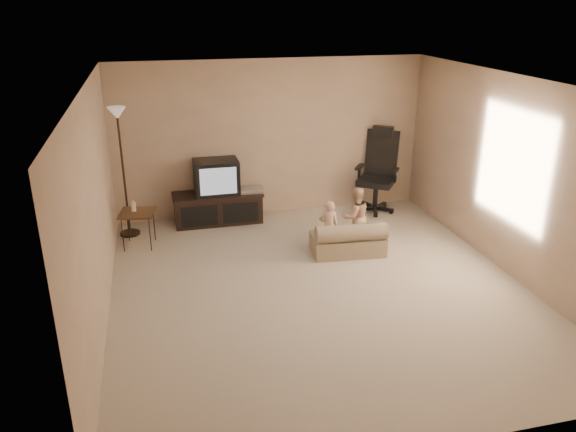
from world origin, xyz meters
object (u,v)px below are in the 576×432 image
object	(u,v)px
tv_stand	(218,197)
child_sofa	(349,241)
side_table	(137,213)
toddler_right	(356,217)
office_chair	(378,181)
floor_lamp	(120,144)
toddler_left	(329,227)

from	to	relation	value
tv_stand	child_sofa	bearing A→B (deg)	-45.52
side_table	toddler_right	bearing A→B (deg)	-12.80
side_table	child_sofa	bearing A→B (deg)	-19.01
office_chair	child_sofa	xyz separation A→B (m)	(-1.05, -1.56, -0.30)
tv_stand	toddler_right	size ratio (longest dim) A/B	1.65
tv_stand	floor_lamp	distance (m)	1.70
side_table	toddler_left	distance (m)	2.73
tv_stand	side_table	bearing A→B (deg)	-152.27
floor_lamp	child_sofa	size ratio (longest dim) A/B	1.86
office_chair	toddler_left	world-z (taller)	office_chair
side_table	child_sofa	world-z (taller)	side_table
tv_stand	floor_lamp	bearing A→B (deg)	-172.70
tv_stand	toddler_left	size ratio (longest dim) A/B	1.89
floor_lamp	toddler_left	size ratio (longest dim) A/B	2.56
tv_stand	child_sofa	xyz separation A→B (m)	(1.61, -1.63, -0.23)
floor_lamp	side_table	bearing A→B (deg)	-72.77
toddler_left	toddler_right	xyz separation A→B (m)	(0.45, 0.14, 0.06)
child_sofa	tv_stand	bearing A→B (deg)	139.74
toddler_left	toddler_right	size ratio (longest dim) A/B	0.87
office_chair	side_table	size ratio (longest dim) A/B	1.97
child_sofa	toddler_right	bearing A→B (deg)	60.26
tv_stand	floor_lamp	size ratio (longest dim) A/B	0.74
office_chair	child_sofa	distance (m)	1.91
tv_stand	child_sofa	distance (m)	2.30
office_chair	tv_stand	bearing A→B (deg)	-144.61
floor_lamp	toddler_left	distance (m)	3.20
office_chair	side_table	distance (m)	3.94
tv_stand	floor_lamp	world-z (taller)	floor_lamp
child_sofa	floor_lamp	bearing A→B (deg)	159.21
toddler_left	toddler_right	world-z (taller)	toddler_right
child_sofa	toddler_right	distance (m)	0.42
toddler_right	toddler_left	bearing A→B (deg)	9.77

